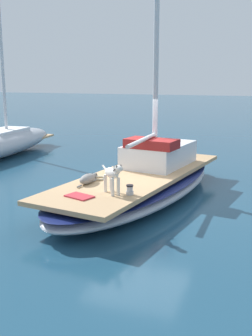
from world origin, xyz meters
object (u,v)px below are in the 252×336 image
object	(u,v)px
dog_grey	(88,179)
deck_winch	(130,190)
deck_towel	(79,196)
dog_white	(113,175)
sailboat_main	(139,186)
coiled_rope	(100,178)

from	to	relation	value
dog_grey	deck_winch	xyz separation A→B (m)	(1.23, -0.58, -0.01)
dog_grey	deck_winch	distance (m)	1.36
deck_winch	deck_towel	world-z (taller)	deck_winch
dog_grey	dog_white	world-z (taller)	dog_white
sailboat_main	deck_towel	world-z (taller)	deck_towel
dog_white	deck_winch	bearing A→B (deg)	12.82
dog_white	sailboat_main	bearing A→B (deg)	91.78
deck_towel	coiled_rope	bearing A→B (deg)	97.95
sailboat_main	dog_grey	distance (m)	1.62
deck_towel	deck_winch	bearing A→B (deg)	29.68
dog_white	deck_winch	xyz separation A→B (m)	(0.35, 0.08, -0.32)
dog_grey	dog_white	xyz separation A→B (m)	(0.88, -0.66, 0.32)
sailboat_main	dog_grey	bearing A→B (deg)	-121.36
deck_winch	coiled_rope	xyz separation A→B (m)	(-1.13, 1.02, -0.08)
sailboat_main	deck_towel	size ratio (longest dim) A/B	13.47
coiled_rope	dog_white	bearing A→B (deg)	-54.82
sailboat_main	coiled_rope	bearing A→B (deg)	-128.79
deck_winch	coiled_rope	world-z (taller)	deck_winch
sailboat_main	coiled_rope	xyz separation A→B (m)	(-0.72, -0.89, 0.35)
dog_white	coiled_rope	world-z (taller)	dog_white
dog_grey	deck_towel	bearing A→B (deg)	-74.08
sailboat_main	dog_white	distance (m)	2.13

